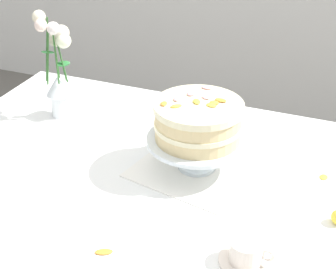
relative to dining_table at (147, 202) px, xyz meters
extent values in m
cube|color=white|center=(0.00, 0.03, 0.08)|extent=(1.40, 1.00, 0.03)
cylinder|color=brown|center=(-0.60, 0.43, -0.29)|extent=(0.06, 0.06, 0.71)
cube|color=white|center=(0.12, 0.09, 0.09)|extent=(0.38, 0.38, 0.00)
cylinder|color=silver|center=(0.12, 0.09, 0.10)|extent=(0.11, 0.11, 0.01)
cylinder|color=silver|center=(0.12, 0.09, 0.14)|extent=(0.03, 0.03, 0.07)
cylinder|color=silver|center=(0.12, 0.09, 0.19)|extent=(0.29, 0.29, 0.01)
cylinder|color=beige|center=(0.12, 0.09, 0.21)|extent=(0.24, 0.24, 0.04)
cylinder|color=beige|center=(0.12, 0.09, 0.24)|extent=(0.25, 0.25, 0.01)
cylinder|color=beige|center=(0.12, 0.09, 0.26)|extent=(0.24, 0.24, 0.04)
cylinder|color=beige|center=(0.12, 0.09, 0.29)|extent=(0.25, 0.25, 0.02)
ellipsoid|color=pink|center=(0.13, 0.13, 0.30)|extent=(0.03, 0.03, 0.00)
ellipsoid|color=yellow|center=(0.16, 0.09, 0.30)|extent=(0.03, 0.03, 0.01)
ellipsoid|color=yellow|center=(0.07, 0.05, 0.30)|extent=(0.03, 0.03, 0.01)
ellipsoid|color=pink|center=(0.06, 0.09, 0.30)|extent=(0.02, 0.03, 0.01)
ellipsoid|color=yellow|center=(0.16, 0.11, 0.30)|extent=(0.03, 0.02, 0.01)
ellipsoid|color=pink|center=(0.11, 0.19, 0.30)|extent=(0.03, 0.02, 0.01)
ellipsoid|color=orange|center=(0.03, 0.05, 0.30)|extent=(0.02, 0.03, 0.01)
ellipsoid|color=orange|center=(0.17, 0.13, 0.30)|extent=(0.03, 0.02, 0.01)
ellipsoid|color=yellow|center=(0.11, 0.10, 0.30)|extent=(0.03, 0.04, 0.01)
ellipsoid|color=pink|center=(0.08, 0.14, 0.30)|extent=(0.02, 0.03, 0.01)
cylinder|color=silver|center=(-0.42, 0.23, 0.13)|extent=(0.06, 0.06, 0.08)
cone|color=silver|center=(-0.42, 0.23, 0.21)|extent=(0.09, 0.09, 0.07)
cylinder|color=#2D6028|center=(-0.40, 0.23, 0.29)|extent=(0.03, 0.01, 0.14)
sphere|color=#E5EFC4|center=(-0.38, 0.24, 0.36)|extent=(0.05, 0.05, 0.05)
cylinder|color=#2D6028|center=(-0.40, 0.24, 0.30)|extent=(0.02, 0.02, 0.17)
sphere|color=silver|center=(-0.40, 0.25, 0.38)|extent=(0.05, 0.05, 0.05)
ellipsoid|color=#236B2D|center=(-0.40, 0.24, 0.28)|extent=(0.04, 0.04, 0.02)
cylinder|color=#2D6028|center=(-0.43, 0.25, 0.29)|extent=(0.01, 0.03, 0.13)
sphere|color=beige|center=(-0.43, 0.26, 0.35)|extent=(0.05, 0.05, 0.05)
cylinder|color=#2D6028|center=(-0.44, 0.22, 0.33)|extent=(0.03, 0.01, 0.22)
sphere|color=beige|center=(-0.45, 0.22, 0.44)|extent=(0.04, 0.04, 0.04)
ellipsoid|color=#236B2D|center=(-0.44, 0.22, 0.32)|extent=(0.05, 0.03, 0.02)
cylinder|color=#2D6028|center=(-0.43, 0.21, 0.32)|extent=(0.02, 0.03, 0.20)
sphere|color=beige|center=(-0.44, 0.19, 0.42)|extent=(0.04, 0.04, 0.04)
cylinder|color=#2D6028|center=(-0.41, 0.22, 0.31)|extent=(0.02, 0.02, 0.19)
sphere|color=silver|center=(-0.40, 0.21, 0.41)|extent=(0.04, 0.04, 0.04)
cylinder|color=silver|center=(0.35, -0.23, 0.10)|extent=(0.12, 0.12, 0.01)
cylinder|color=silver|center=(0.35, -0.23, 0.13)|extent=(0.08, 0.08, 0.05)
torus|color=silver|center=(0.40, -0.23, 0.13)|extent=(0.03, 0.01, 0.03)
ellipsoid|color=orange|center=(0.04, -0.33, 0.09)|extent=(0.05, 0.04, 0.00)
ellipsoid|color=yellow|center=(0.47, 0.18, 0.09)|extent=(0.02, 0.03, 0.00)
camera|label=1|loc=(0.53, -1.16, 0.96)|focal=57.95mm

